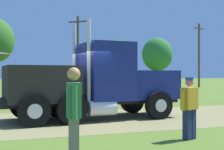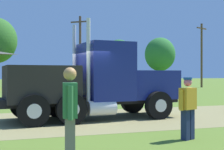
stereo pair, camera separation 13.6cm
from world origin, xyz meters
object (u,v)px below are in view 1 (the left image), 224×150
object	(u,v)px
truck_foreground_white	(93,84)
utility_pole_near	(78,51)
visitor_by_barrel	(189,106)
utility_pole_far	(199,54)
visitor_walking_mid	(74,112)

from	to	relation	value
truck_foreground_white	utility_pole_near	bearing A→B (deg)	78.24
visitor_by_barrel	utility_pole_near	size ratio (longest dim) A/B	0.20
truck_foreground_white	visitor_by_barrel	world-z (taller)	truck_foreground_white
utility_pole_near	utility_pole_far	distance (m)	16.19
visitor_by_barrel	utility_pole_far	world-z (taller)	utility_pole_far
utility_pole_far	visitor_walking_mid	bearing A→B (deg)	-127.47
utility_pole_near	utility_pole_far	size ratio (longest dim) A/B	0.98
truck_foreground_white	utility_pole_far	size ratio (longest dim) A/B	0.86
truck_foreground_white	visitor_by_barrel	distance (m)	4.80
visitor_by_barrel	truck_foreground_white	bearing A→B (deg)	105.83
visitor_walking_mid	utility_pole_near	size ratio (longest dim) A/B	0.23
visitor_by_barrel	visitor_walking_mid	bearing A→B (deg)	-157.16
utility_pole_near	utility_pole_far	world-z (taller)	utility_pole_far
visitor_walking_mid	utility_pole_near	xyz separation A→B (m)	(6.74, 28.47, 3.21)
visitor_by_barrel	utility_pole_far	bearing A→B (deg)	55.54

